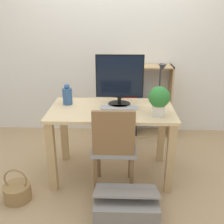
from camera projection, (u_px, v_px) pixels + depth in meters
The scene contains 12 objects.
ground_plane at pixel (112, 173), 2.80m from camera, with size 10.00×10.00×0.00m, color tan.
wall_back at pixel (115, 38), 3.42m from camera, with size 8.00×0.05×2.60m.
desk at pixel (112, 123), 2.59m from camera, with size 1.20×0.67×0.74m.
monitor at pixel (120, 79), 2.54m from camera, with size 0.47×0.22×0.50m.
keyboard at pixel (119, 108), 2.54m from camera, with size 0.36×0.12×0.02m.
vase at pixel (67, 95), 2.63m from camera, with size 0.10×0.10×0.21m.
desk_lamp at pixel (161, 80), 2.54m from camera, with size 0.10×0.19×0.42m.
potted_plant at pixel (159, 99), 2.31m from camera, with size 0.19×0.19×0.27m.
chair at pixel (114, 146), 2.36m from camera, with size 0.40×0.40×0.86m.
bookshelf at pixel (133, 103), 3.55m from camera, with size 0.73×0.28×0.97m.
basket at pixel (17, 191), 2.38m from camera, with size 0.25×0.25×0.32m.
storage_box at pixel (126, 206), 2.16m from camera, with size 0.53×0.42×0.29m.
Camera 1 is at (0.08, -2.38, 1.61)m, focal length 42.00 mm.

